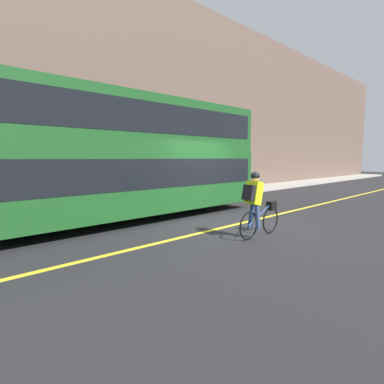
% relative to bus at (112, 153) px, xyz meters
% --- Properties ---
extents(ground_plane, '(80.00, 80.00, 0.00)m').
position_rel_bus_xyz_m(ground_plane, '(2.46, -2.57, -2.06)').
color(ground_plane, '#232326').
extents(road_center_line, '(50.00, 0.14, 0.01)m').
position_rel_bus_xyz_m(road_center_line, '(2.46, -2.69, -2.05)').
color(road_center_line, yellow).
rests_on(road_center_line, ground_plane).
extents(sidewalk_curb, '(60.00, 2.08, 0.12)m').
position_rel_bus_xyz_m(sidewalk_curb, '(2.46, 2.58, -1.99)').
color(sidewalk_curb, '#A8A399').
rests_on(sidewalk_curb, ground_plane).
extents(building_facade, '(60.00, 0.30, 9.76)m').
position_rel_bus_xyz_m(building_facade, '(2.46, 3.77, 2.82)').
color(building_facade, brown).
rests_on(building_facade, ground_plane).
extents(bus, '(10.25, 2.47, 3.70)m').
position_rel_bus_xyz_m(bus, '(0.00, 0.00, 0.00)').
color(bus, black).
rests_on(bus, ground_plane).
extents(cyclist_on_bike, '(1.59, 0.32, 1.60)m').
position_rel_bus_xyz_m(cyclist_on_bike, '(1.66, -3.91, -1.19)').
color(cyclist_on_bike, black).
rests_on(cyclist_on_bike, ground_plane).
extents(trash_bin, '(0.55, 0.55, 0.91)m').
position_rel_bus_xyz_m(trash_bin, '(-1.67, 2.47, -1.48)').
color(trash_bin, '#262628').
rests_on(trash_bin, sidewalk_curb).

